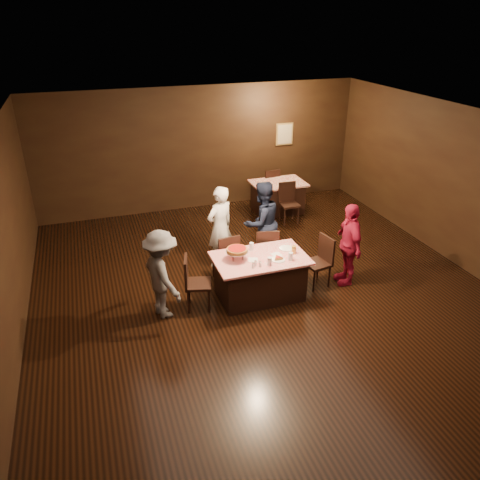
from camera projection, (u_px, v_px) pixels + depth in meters
name	position (u px, v px, depth m)	size (l,w,h in m)	color
room	(283.00, 192.00, 6.93)	(10.00, 10.04, 3.02)	black
main_table	(260.00, 277.00, 8.14)	(1.60, 1.00, 0.77)	red
back_table	(278.00, 197.00, 11.60)	(1.30, 0.90, 0.77)	#A71B0B
chair_far_left	(225.00, 256.00, 8.62)	(0.42, 0.42, 0.95)	black
chair_far_right	(266.00, 250.00, 8.85)	(0.42, 0.42, 0.95)	black
chair_end_left	(198.00, 283.00, 7.78)	(0.42, 0.42, 0.95)	black
chair_end_right	(317.00, 262.00, 8.41)	(0.42, 0.42, 0.95)	black
chair_back_near	(289.00, 204.00, 10.96)	(0.42, 0.42, 0.95)	black
chair_back_far	(269.00, 186.00, 12.07)	(0.42, 0.42, 0.95)	black
diner_white_jacket	(220.00, 227.00, 8.94)	(0.60, 0.39, 1.65)	white
diner_navy_hoodie	(262.00, 223.00, 9.10)	(0.81, 0.63, 1.67)	black
diner_grey_knit	(162.00, 275.00, 7.47)	(0.98, 0.56, 1.52)	#5D5E62
diner_red_shirt	(349.00, 244.00, 8.40)	(0.91, 0.38, 1.55)	#AE1538
pizza_stand	(237.00, 250.00, 7.82)	(0.38, 0.38, 0.22)	black
plate_with_slice	(278.00, 259.00, 7.88)	(0.25, 0.25, 0.06)	white
plate_empty	(286.00, 248.00, 8.25)	(0.25, 0.25, 0.01)	white
glass_front_left	(270.00, 261.00, 7.70)	(0.08, 0.08, 0.14)	silver
glass_front_right	(291.00, 256.00, 7.85)	(0.08, 0.08, 0.14)	silver
glass_amber	(294.00, 250.00, 8.07)	(0.08, 0.08, 0.14)	#BF7F26
glass_back	(252.00, 246.00, 8.18)	(0.08, 0.08, 0.14)	silver
condiments	(256.00, 264.00, 7.65)	(0.17, 0.10, 0.09)	silver
napkin_center	(276.00, 254.00, 8.05)	(0.16, 0.16, 0.01)	white
napkin_left	(253.00, 260.00, 7.88)	(0.16, 0.16, 0.01)	white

